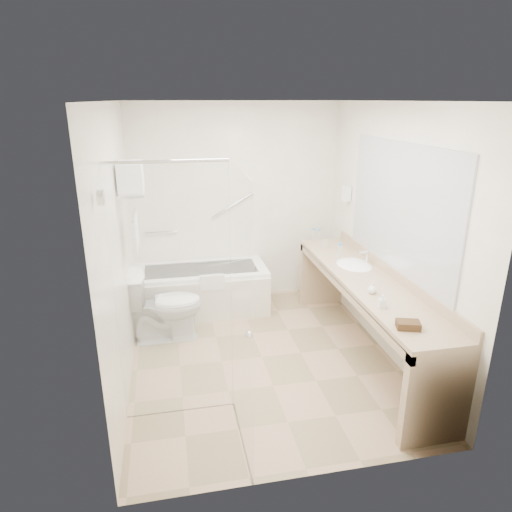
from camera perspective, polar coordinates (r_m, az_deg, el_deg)
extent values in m
plane|color=tan|center=(4.81, 0.72, -12.50)|extent=(3.20, 3.20, 0.00)
cube|color=white|center=(4.10, 0.87, 18.81)|extent=(2.60, 3.20, 0.10)
cube|color=white|center=(5.81, -2.53, 6.44)|extent=(2.60, 0.10, 2.50)
cube|color=white|center=(2.85, 7.56, -7.48)|extent=(2.60, 0.10, 2.50)
cube|color=white|center=(4.23, -16.72, 0.78)|extent=(0.10, 3.20, 2.50)
cube|color=white|center=(4.73, 16.41, 2.71)|extent=(0.10, 3.20, 2.50)
cube|color=white|center=(5.73, -6.80, -4.14)|extent=(1.60, 0.70, 0.55)
cube|color=beige|center=(5.41, -6.47, -5.86)|extent=(1.60, 0.02, 0.50)
cube|color=white|center=(5.33, -5.50, -3.30)|extent=(0.28, 0.06, 0.18)
cylinder|color=silver|center=(5.78, -11.77, 2.92)|extent=(0.40, 0.03, 0.03)
cylinder|color=silver|center=(5.77, -2.96, 6.33)|extent=(0.53, 0.03, 0.33)
cube|color=silver|center=(3.62, -10.19, -5.19)|extent=(0.90, 0.01, 2.10)
cube|color=silver|center=(3.25, -1.93, -7.83)|extent=(0.02, 0.90, 2.10)
cylinder|color=silver|center=(3.33, -11.25, 11.51)|extent=(0.90, 0.02, 0.02)
sphere|color=silver|center=(3.14, -0.91, -9.81)|extent=(0.05, 0.05, 0.05)
cylinder|color=silver|center=(2.94, -18.83, 6.92)|extent=(0.04, 0.10, 0.10)
cube|color=silver|center=(4.44, -15.23, 7.80)|extent=(0.24, 0.55, 0.02)
cylinder|color=silver|center=(4.49, -14.99, 5.05)|extent=(0.02, 0.55, 0.02)
cube|color=white|center=(4.53, -14.82, 3.08)|extent=(0.03, 0.42, 0.32)
cube|color=white|center=(4.43, -15.30, 8.50)|extent=(0.22, 0.40, 0.08)
cube|color=white|center=(4.42, -15.39, 9.60)|extent=(0.22, 0.40, 0.08)
cube|color=white|center=(4.41, -15.49, 10.70)|extent=(0.22, 0.40, 0.08)
cube|color=tan|center=(4.62, 13.72, -3.03)|extent=(0.55, 2.70, 0.05)
cube|color=tan|center=(4.70, 16.68, -1.91)|extent=(0.03, 2.70, 0.10)
cube|color=tan|center=(4.54, 10.73, -3.94)|extent=(0.04, 2.70, 0.08)
cube|color=tan|center=(3.81, 21.65, -16.22)|extent=(0.55, 0.08, 0.80)
cube|color=tan|center=(5.89, 8.17, -2.20)|extent=(0.55, 0.08, 0.80)
ellipsoid|color=white|center=(4.97, 12.14, -1.37)|extent=(0.40, 0.52, 0.14)
cylinder|color=silver|center=(4.99, 13.76, -0.06)|extent=(0.03, 0.03, 0.14)
cube|color=#ADB2BA|center=(4.52, 17.51, 5.82)|extent=(0.02, 2.00, 1.20)
cube|color=silver|center=(5.58, 11.24, 7.67)|extent=(0.08, 0.10, 0.18)
imported|color=white|center=(5.07, -11.32, -6.09)|extent=(0.81, 0.46, 0.79)
cube|color=#432E18|center=(3.72, 18.48, -8.17)|extent=(0.20, 0.16, 0.06)
imported|color=silver|center=(4.00, 15.47, -5.89)|extent=(0.07, 0.12, 0.05)
imported|color=silver|center=(4.26, 14.32, -4.06)|extent=(0.08, 0.11, 0.08)
cylinder|color=silver|center=(5.64, 7.90, 2.46)|extent=(0.05, 0.05, 0.15)
cylinder|color=#2981E8|center=(5.62, 7.94, 3.28)|extent=(0.03, 0.03, 0.02)
cylinder|color=silver|center=(5.00, 10.41, 0.34)|extent=(0.06, 0.06, 0.18)
cylinder|color=#2981E8|center=(4.97, 10.48, 1.45)|extent=(0.03, 0.03, 0.03)
cylinder|color=silver|center=(5.62, 7.19, 2.49)|extent=(0.06, 0.06, 0.16)
cylinder|color=#2981E8|center=(5.60, 7.23, 3.37)|extent=(0.03, 0.03, 0.02)
cylinder|color=silver|center=(5.24, 10.50, 0.65)|extent=(0.07, 0.07, 0.08)
cylinder|color=silver|center=(5.43, 8.62, 1.46)|extent=(0.07, 0.07, 0.10)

